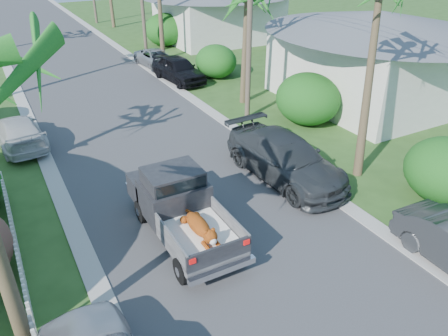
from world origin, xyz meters
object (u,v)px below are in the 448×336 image
house_right_near (373,61)px  parked_car_rm (285,159)px  parked_car_rf (178,69)px  house_right_far (218,14)px  parked_car_lf (18,132)px  utility_pole_b (250,25)px  pickup_truck (178,203)px  parked_car_rd (157,59)px

house_right_near → parked_car_rm: bearing=-152.0°
parked_car_rf → house_right_far: bearing=44.6°
parked_car_rm → parked_car_lf: (-8.60, 7.99, -0.17)m
parked_car_lf → house_right_far: house_right_far is taller
parked_car_rf → utility_pole_b: (0.60, -7.36, 3.82)m
pickup_truck → house_right_near: size_ratio=0.57×
utility_pole_b → parked_car_rf: bearing=94.7°
house_right_far → parked_car_lf: bearing=-140.2°
house_right_far → parked_car_rd: bearing=-143.8°
parked_car_rd → parked_car_rm: bearing=-99.6°
parked_car_rd → parked_car_lf: 13.56m
parked_car_rf → house_right_near: house_right_near is taller
pickup_truck → parked_car_lf: pickup_truck is taller
parked_car_rm → parked_car_lf: size_ratio=1.27×
pickup_truck → house_right_far: 28.09m
parked_car_rd → utility_pole_b: size_ratio=0.47×
parked_car_rf → parked_car_rd: parked_car_rf is taller
house_right_far → pickup_truck: bearing=-120.7°
parked_car_rd → parked_car_lf: parked_car_lf is taller
parked_car_rf → utility_pole_b: utility_pole_b is taller
parked_car_rf → parked_car_rd: size_ratio=1.08×
parked_car_lf → pickup_truck: bearing=107.2°
house_right_far → parked_car_rf: bearing=-129.7°
pickup_truck → utility_pole_b: bearing=45.8°
pickup_truck → parked_car_rm: (4.93, 1.13, -0.18)m
parked_car_rd → parked_car_rf: bearing=-95.0°
parked_car_rd → house_right_far: size_ratio=0.47×
pickup_truck → parked_car_rd: (6.33, 18.28, -0.43)m
parked_car_rm → utility_pole_b: utility_pole_b is taller
parked_car_rd → parked_car_lf: size_ratio=0.94×
parked_car_lf → parked_car_rd: bearing=-142.3°
house_right_near → house_right_far: bearing=90.0°
parked_car_rm → parked_car_lf: parked_car_rm is taller
parked_car_rd → utility_pole_b: (0.60, -11.15, 4.02)m
house_right_far → utility_pole_b: bearing=-113.5°
parked_car_rm → parked_car_rf: bearing=80.8°
parked_car_rd → house_right_far: (8.00, 5.85, 1.54)m
house_right_far → utility_pole_b: 18.71m
parked_car_rf → parked_car_lf: size_ratio=1.02×
parked_car_rm → parked_car_rf: 13.43m
house_right_far → utility_pole_b: size_ratio=1.00×
house_right_near → parked_car_lf: bearing=170.6°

